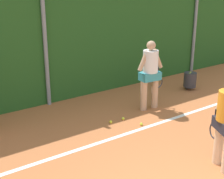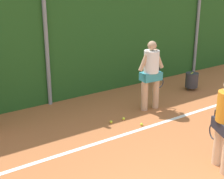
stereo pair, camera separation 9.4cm
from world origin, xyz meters
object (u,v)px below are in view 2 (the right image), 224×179
(tennis_ball_6, at_px, (124,119))
(tennis_ball_11, at_px, (142,124))
(player_midcourt, at_px, (151,72))
(tennis_ball_10, at_px, (111,122))
(ball_hopper, at_px, (192,80))

(tennis_ball_6, distance_m, tennis_ball_11, 0.49)
(player_midcourt, distance_m, tennis_ball_10, 1.58)
(tennis_ball_6, bearing_deg, player_midcourt, 11.13)
(player_midcourt, bearing_deg, tennis_ball_10, -167.57)
(player_midcourt, bearing_deg, tennis_ball_6, -164.00)
(ball_hopper, xyz_separation_m, tennis_ball_6, (-2.85, -0.61, -0.26))
(player_midcourt, bearing_deg, ball_hopper, 17.48)
(player_midcourt, xyz_separation_m, tennis_ball_11, (-0.79, -0.65, -0.92))
(ball_hopper, bearing_deg, tennis_ball_6, -167.87)
(player_midcourt, height_order, tennis_ball_11, player_midcourt)
(ball_hopper, height_order, tennis_ball_10, ball_hopper)
(tennis_ball_10, bearing_deg, player_midcourt, 7.56)
(ball_hopper, xyz_separation_m, tennis_ball_10, (-3.19, -0.60, -0.26))
(ball_hopper, bearing_deg, tennis_ball_11, -158.19)
(tennis_ball_10, bearing_deg, tennis_ball_6, -2.60)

